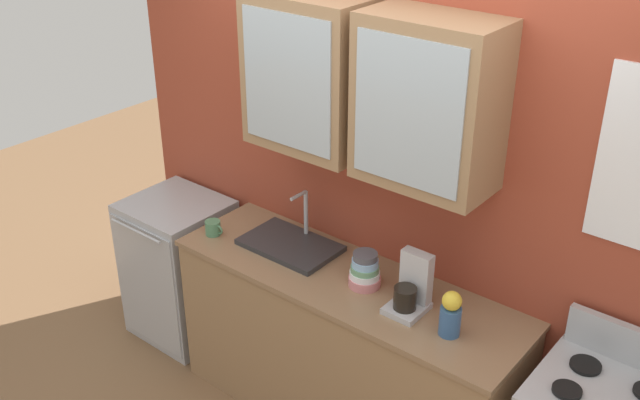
# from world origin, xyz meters

# --- Properties ---
(back_wall_unit) EXTENTS (3.48, 0.45, 2.85)m
(back_wall_unit) POSITION_xyz_m (0.00, 0.29, 1.55)
(back_wall_unit) COLOR #993D28
(back_wall_unit) RESTS_ON ground_plane
(counter) EXTENTS (1.93, 0.59, 0.93)m
(counter) POSITION_xyz_m (0.00, 0.00, 0.47)
(counter) COLOR #93704C
(counter) RESTS_ON ground_plane
(sink_faucet) EXTENTS (0.52, 0.33, 0.30)m
(sink_faucet) POSITION_xyz_m (-0.42, 0.06, 0.95)
(sink_faucet) COLOR #2D2D30
(sink_faucet) RESTS_ON counter
(bowl_stack) EXTENTS (0.16, 0.16, 0.19)m
(bowl_stack) POSITION_xyz_m (0.11, 0.01, 1.01)
(bowl_stack) COLOR #D87F84
(bowl_stack) RESTS_ON counter
(vase) EXTENTS (0.10, 0.10, 0.22)m
(vase) POSITION_xyz_m (0.63, -0.07, 1.04)
(vase) COLOR #33598C
(vase) RESTS_ON counter
(cup_near_sink) EXTENTS (0.12, 0.09, 0.08)m
(cup_near_sink) POSITION_xyz_m (-0.85, -0.11, 0.97)
(cup_near_sink) COLOR #4C7F59
(cup_near_sink) RESTS_ON counter
(dishwasher) EXTENTS (0.58, 0.58, 0.93)m
(dishwasher) POSITION_xyz_m (-1.31, -0.00, 0.47)
(dishwasher) COLOR #ADAFB5
(dishwasher) RESTS_ON ground_plane
(coffee_maker) EXTENTS (0.17, 0.20, 0.29)m
(coffee_maker) POSITION_xyz_m (0.39, -0.01, 1.04)
(coffee_maker) COLOR #B7B7BC
(coffee_maker) RESTS_ON counter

